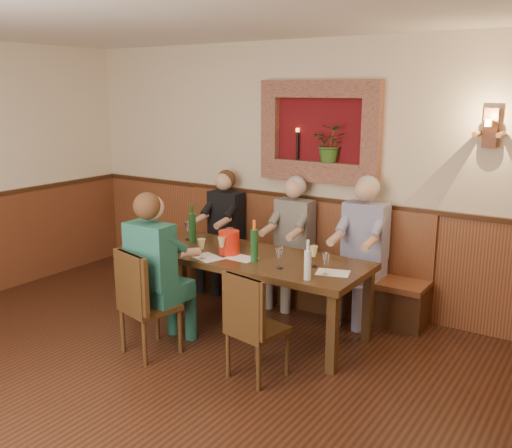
# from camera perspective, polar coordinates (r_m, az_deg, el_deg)

# --- Properties ---
(ground_plane) EXTENTS (6.00, 6.00, 0.00)m
(ground_plane) POSITION_cam_1_polar(r_m,az_deg,el_deg) (4.47, -15.36, -17.89)
(ground_plane) COLOR black
(ground_plane) RESTS_ON ground
(room_shell) EXTENTS (6.04, 6.04, 2.82)m
(room_shell) POSITION_cam_1_polar(r_m,az_deg,el_deg) (3.87, -17.08, 6.88)
(room_shell) COLOR beige
(room_shell) RESTS_ON ground
(wainscoting) EXTENTS (6.02, 6.02, 1.15)m
(wainscoting) POSITION_cam_1_polar(r_m,az_deg,el_deg) (4.21, -15.86, -11.02)
(wainscoting) COLOR #5A2C19
(wainscoting) RESTS_ON ground
(wall_niche) EXTENTS (1.36, 0.30, 1.06)m
(wall_niche) POSITION_cam_1_polar(r_m,az_deg,el_deg) (6.06, 6.63, 8.71)
(wall_niche) COLOR #5B0D11
(wall_niche) RESTS_ON ground
(wall_sconce) EXTENTS (0.25, 0.20, 0.35)m
(wall_sconce) POSITION_cam_1_polar(r_m,az_deg,el_deg) (5.50, 22.39, 8.77)
(wall_sconce) COLOR #5A2C19
(wall_sconce) RESTS_ON ground
(dining_table) EXTENTS (2.40, 0.90, 0.75)m
(dining_table) POSITION_cam_1_polar(r_m,az_deg,el_deg) (5.47, -1.17, -3.80)
(dining_table) COLOR #392411
(dining_table) RESTS_ON ground
(bench) EXTENTS (3.00, 0.45, 1.11)m
(bench) POSITION_cam_1_polar(r_m,az_deg,el_deg) (6.34, 3.70, -4.70)
(bench) COLOR #381E0F
(bench) RESTS_ON ground
(chair_near_left) EXTENTS (0.51, 0.51, 0.96)m
(chair_near_left) POSITION_cam_1_polar(r_m,az_deg,el_deg) (5.17, -10.66, -9.75)
(chair_near_left) COLOR #392411
(chair_near_left) RESTS_ON ground
(chair_near_right) EXTENTS (0.46, 0.46, 0.90)m
(chair_near_right) POSITION_cam_1_polar(r_m,az_deg,el_deg) (4.70, 0.01, -12.18)
(chair_near_right) COLOR #392411
(chair_near_right) RESTS_ON ground
(person_bench_left) EXTENTS (0.40, 0.49, 1.39)m
(person_bench_left) POSITION_cam_1_polar(r_m,az_deg,el_deg) (6.65, -3.43, -1.63)
(person_bench_left) COLOR black
(person_bench_left) RESTS_ON ground
(person_bench_mid) EXTENTS (0.40, 0.50, 1.39)m
(person_bench_mid) POSITION_cam_1_polar(r_m,az_deg,el_deg) (6.17, 3.44, -2.82)
(person_bench_mid) COLOR #534D4C
(person_bench_mid) RESTS_ON ground
(person_bench_right) EXTENTS (0.44, 0.53, 1.46)m
(person_bench_right) POSITION_cam_1_polar(r_m,az_deg,el_deg) (5.81, 10.41, -3.69)
(person_bench_right) COLOR navy
(person_bench_right) RESTS_ON ground
(person_chair_front) EXTENTS (0.43, 0.53, 1.44)m
(person_chair_front) POSITION_cam_1_polar(r_m,az_deg,el_deg) (5.15, -9.67, -5.99)
(person_chair_front) COLOR navy
(person_chair_front) RESTS_ON ground
(spittoon_bucket) EXTENTS (0.21, 0.21, 0.23)m
(spittoon_bucket) POSITION_cam_1_polar(r_m,az_deg,el_deg) (5.43, -2.72, -1.86)
(spittoon_bucket) COLOR red
(spittoon_bucket) RESTS_ON dining_table
(wine_bottle_green_a) EXTENTS (0.09, 0.09, 0.38)m
(wine_bottle_green_a) POSITION_cam_1_polar(r_m,az_deg,el_deg) (5.19, -0.18, -2.06)
(wine_bottle_green_a) COLOR #19471E
(wine_bottle_green_a) RESTS_ON dining_table
(wine_bottle_green_b) EXTENTS (0.09, 0.09, 0.39)m
(wine_bottle_green_b) POSITION_cam_1_polar(r_m,az_deg,el_deg) (5.85, -6.37, -0.34)
(wine_bottle_green_b) COLOR #19471E
(wine_bottle_green_b) RESTS_ON dining_table
(water_bottle) EXTENTS (0.08, 0.08, 0.34)m
(water_bottle) POSITION_cam_1_polar(r_m,az_deg,el_deg) (4.72, 5.19, -4.00)
(water_bottle) COLOR silver
(water_bottle) RESTS_ON dining_table
(tasting_sheet_a) EXTENTS (0.35, 0.28, 0.00)m
(tasting_sheet_a) POSITION_cam_1_polar(r_m,az_deg,el_deg) (5.84, -8.90, -2.05)
(tasting_sheet_a) COLOR white
(tasting_sheet_a) RESTS_ON dining_table
(tasting_sheet_b) EXTENTS (0.28, 0.20, 0.00)m
(tasting_sheet_b) POSITION_cam_1_polar(r_m,az_deg,el_deg) (5.32, -1.51, -3.42)
(tasting_sheet_b) COLOR white
(tasting_sheet_b) RESTS_ON dining_table
(tasting_sheet_c) EXTENTS (0.32, 0.27, 0.00)m
(tasting_sheet_c) POSITION_cam_1_polar(r_m,az_deg,el_deg) (4.95, 7.69, -4.85)
(tasting_sheet_c) COLOR white
(tasting_sheet_c) RESTS_ON dining_table
(tasting_sheet_d) EXTENTS (0.34, 0.29, 0.00)m
(tasting_sheet_d) POSITION_cam_1_polar(r_m,az_deg,el_deg) (5.36, -4.91, -3.34)
(tasting_sheet_d) COLOR white
(tasting_sheet_d) RESTS_ON dining_table
(wine_glass_0) EXTENTS (0.08, 0.08, 0.19)m
(wine_glass_0) POSITION_cam_1_polar(r_m,az_deg,el_deg) (4.86, 7.00, -4.00)
(wine_glass_0) COLOR white
(wine_glass_0) RESTS_ON dining_table
(wine_glass_1) EXTENTS (0.08, 0.08, 0.19)m
(wine_glass_1) POSITION_cam_1_polar(r_m,az_deg,el_deg) (5.00, 2.35, -3.40)
(wine_glass_1) COLOR white
(wine_glass_1) RESTS_ON dining_table
(wine_glass_2) EXTENTS (0.08, 0.08, 0.19)m
(wine_glass_2) POSITION_cam_1_polar(r_m,az_deg,el_deg) (5.98, -6.83, -0.69)
(wine_glass_2) COLOR white
(wine_glass_2) RESTS_ON dining_table
(wine_glass_3) EXTENTS (0.08, 0.08, 0.19)m
(wine_glass_3) POSITION_cam_1_polar(r_m,az_deg,el_deg) (5.34, -3.44, -2.32)
(wine_glass_3) COLOR #D2C47D
(wine_glass_3) RESTS_ON dining_table
(wine_glass_4) EXTENTS (0.08, 0.08, 0.19)m
(wine_glass_4) POSITION_cam_1_polar(r_m,az_deg,el_deg) (5.70, -2.62, -1.31)
(wine_glass_4) COLOR white
(wine_glass_4) RESTS_ON dining_table
(wine_glass_5) EXTENTS (0.08, 0.08, 0.19)m
(wine_glass_5) POSITION_cam_1_polar(r_m,az_deg,el_deg) (5.88, -8.78, -0.99)
(wine_glass_5) COLOR #D2C47D
(wine_glass_5) RESTS_ON dining_table
(wine_glass_6) EXTENTS (0.08, 0.08, 0.19)m
(wine_glass_6) POSITION_cam_1_polar(r_m,az_deg,el_deg) (5.30, -5.46, -2.50)
(wine_glass_6) COLOR #D2C47D
(wine_glass_6) RESTS_ON dining_table
(wine_glass_7) EXTENTS (0.08, 0.08, 0.19)m
(wine_glass_7) POSITION_cam_1_polar(r_m,az_deg,el_deg) (5.06, 5.77, -3.26)
(wine_glass_7) COLOR #D2C47D
(wine_glass_7) RESTS_ON dining_table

